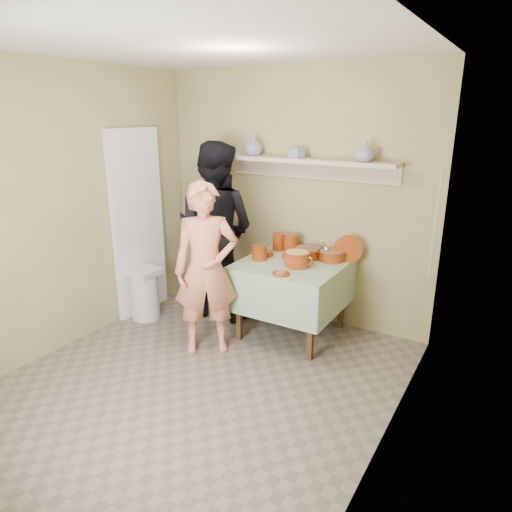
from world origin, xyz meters
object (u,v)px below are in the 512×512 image
Objects in this scene: person_cook at (206,269)px; serving_table at (293,274)px; trash_bin at (145,293)px; cazuela_rice at (297,258)px; person_helper at (215,231)px.

serving_table is (0.53, 0.69, -0.15)m from person_cook.
trash_bin is (-1.53, -0.49, -0.36)m from serving_table.
cazuela_rice is (0.62, 0.59, 0.05)m from person_cook.
person_helper is 3.36× the size of trash_bin.
person_cook is at bearing -11.29° from trash_bin.
cazuela_rice is at bearing 5.78° from person_cook.
trash_bin is at bearing -162.41° from serving_table.
person_cook reaches higher than cazuela_rice.
person_cook is 4.82× the size of cazuela_rice.
person_helper is 1.01m from serving_table.
person_helper is at bearing 43.00° from trash_bin.
cazuela_rice is 1.76m from trash_bin.
person_cook is 0.86m from person_helper.
serving_table is 2.95× the size of cazuela_rice.
serving_table is (0.96, -0.05, -0.30)m from person_helper.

